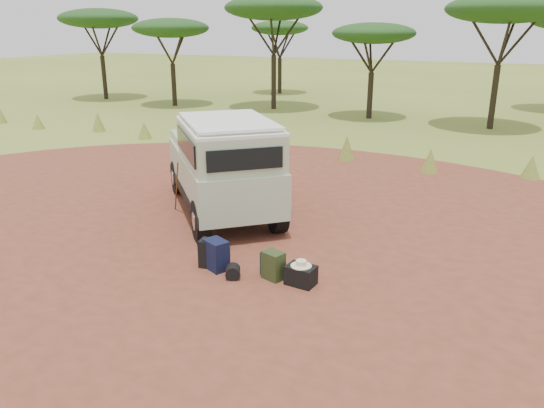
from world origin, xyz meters
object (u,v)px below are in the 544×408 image
at_px(backpack_black, 211,254).
at_px(duffel_navy, 273,265).
at_px(walking_staff, 177,187).
at_px(backpack_olive, 273,265).
at_px(hard_case, 301,275).
at_px(backpack_navy, 216,255).
at_px(safari_vehicle, 223,167).

xyz_separation_m(backpack_black, duffel_navy, (1.30, 0.16, -0.05)).
distance_m(walking_staff, backpack_black, 3.50).
xyz_separation_m(backpack_olive, hard_case, (0.57, 0.02, -0.09)).
bearing_deg(backpack_navy, backpack_black, -171.02).
xyz_separation_m(backpack_black, backpack_navy, (0.17, -0.05, 0.02)).
distance_m(walking_staff, hard_case, 5.03).
xyz_separation_m(walking_staff, hard_case, (4.45, -2.27, -0.51)).
height_order(backpack_black, duffel_navy, backpack_black).
distance_m(safari_vehicle, duffel_navy, 4.05).
distance_m(backpack_black, backpack_olive, 1.35).
height_order(walking_staff, hard_case, walking_staff).
xyz_separation_m(backpack_navy, duffel_navy, (1.13, 0.21, -0.07)).
height_order(backpack_navy, hard_case, backpack_navy).
relative_size(safari_vehicle, backpack_navy, 8.31).
bearing_deg(walking_staff, backpack_olive, -82.57).
bearing_deg(backpack_olive, safari_vehicle, 152.44).
height_order(walking_staff, duffel_navy, walking_staff).
distance_m(duffel_navy, hard_case, 0.62).
height_order(safari_vehicle, backpack_olive, safari_vehicle).
xyz_separation_m(backpack_black, hard_case, (1.92, 0.09, -0.10)).
bearing_deg(hard_case, safari_vehicle, 144.59).
bearing_deg(backpack_black, safari_vehicle, 107.63).
bearing_deg(backpack_navy, backpack_olive, 30.43).
bearing_deg(walking_staff, hard_case, -79.12).
bearing_deg(backpack_black, backpack_olive, -5.92).
relative_size(walking_staff, backpack_navy, 2.40).
height_order(safari_vehicle, hard_case, safari_vehicle).
bearing_deg(safari_vehicle, hard_case, 6.44).
bearing_deg(duffel_navy, hard_case, 18.67).
xyz_separation_m(backpack_black, backpack_olive, (1.35, 0.08, -0.01)).
distance_m(backpack_navy, duffel_navy, 1.15).
bearing_deg(backpack_navy, walking_staff, 162.67).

